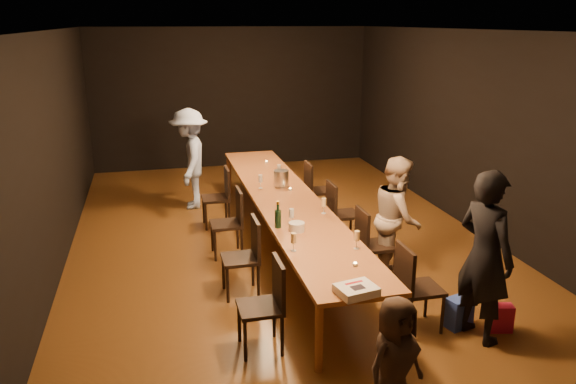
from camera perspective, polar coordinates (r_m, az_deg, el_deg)
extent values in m
plane|color=#442811|center=(8.05, -0.16, -5.80)|extent=(10.00, 10.00, 0.00)
cube|color=black|center=(12.44, -5.70, 9.47)|extent=(6.00, 0.04, 3.00)
cube|color=black|center=(3.25, 21.87, -14.30)|extent=(6.00, 0.04, 3.00)
cube|color=black|center=(7.49, -23.11, 3.14)|extent=(0.04, 10.00, 3.00)
cube|color=black|center=(8.78, 19.30, 5.43)|extent=(0.04, 10.00, 3.00)
cube|color=silver|center=(7.42, -0.18, 16.09)|extent=(6.00, 10.00, 0.04)
cube|color=brown|center=(7.79, -0.17, -0.88)|extent=(0.90, 6.00, 0.05)
cylinder|color=brown|center=(5.30, 3.16, -14.57)|extent=(0.08, 0.08, 0.70)
cylinder|color=brown|center=(5.56, 11.30, -13.28)|extent=(0.08, 0.08, 0.70)
cylinder|color=brown|center=(10.57, -6.01, 1.73)|extent=(0.08, 0.08, 0.70)
cylinder|color=brown|center=(10.70, -1.76, 2.01)|extent=(0.08, 0.08, 0.70)
imported|color=black|center=(5.91, 19.37, -6.20)|extent=(0.59, 0.74, 1.78)
imported|color=#C9AE97|center=(7.13, 11.05, -2.53)|extent=(0.82, 0.92, 1.55)
imported|color=#94AFE5|center=(9.73, -9.93, 3.33)|extent=(0.78, 1.18, 1.72)
imported|color=#3B2B21|center=(4.66, 10.75, -16.72)|extent=(0.64, 0.55, 1.11)
cube|color=#E02155|center=(6.40, 20.73, -11.88)|extent=(0.27, 0.19, 0.30)
cube|color=#2A47B9|center=(6.33, 16.98, -11.62)|extent=(0.31, 0.24, 0.33)
cube|color=white|center=(5.18, 6.97, -9.86)|extent=(0.40, 0.34, 0.08)
cube|color=black|center=(5.14, 7.10, -9.59)|extent=(0.14, 0.11, 0.00)
cube|color=red|center=(5.22, 6.71, -9.12)|extent=(0.18, 0.06, 0.00)
cylinder|color=silver|center=(6.60, 0.88, -3.56)|extent=(0.25, 0.25, 0.11)
cylinder|color=#B2B3B7|center=(8.35, -0.70, 1.40)|extent=(0.23, 0.23, 0.24)
cylinder|color=#B2B7B2|center=(5.75, 6.84, -7.32)|extent=(0.05, 0.05, 0.03)
cylinder|color=#B2B7B2|center=(8.17, 0.22, 0.26)|extent=(0.05, 0.05, 0.03)
cylinder|color=#B2B7B2|center=(9.77, -2.21, 3.06)|extent=(0.05, 0.05, 0.03)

